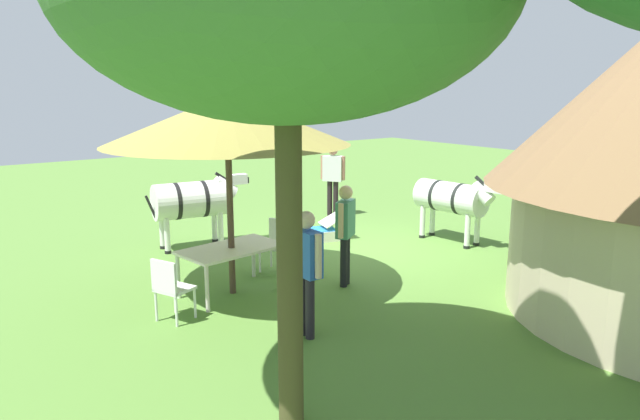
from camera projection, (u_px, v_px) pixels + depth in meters
name	position (u px, v px, depth m)	size (l,w,h in m)	color
ground_plane	(357.00, 251.00, 11.46)	(36.00, 36.00, 0.00)	#537E34
shade_umbrella	(227.00, 120.00, 8.57)	(3.68, 3.68, 3.07)	#4A372A
patio_dining_table	(232.00, 252.00, 9.00)	(1.68, 1.11, 0.74)	silver
patio_chair_east_end	(170.00, 286.00, 7.92)	(0.56, 0.57, 0.90)	silver
patio_chair_near_hut	(277.00, 241.00, 10.17)	(0.57, 0.58, 0.90)	white
guest_beside_umbrella	(306.00, 262.00, 7.34)	(0.23, 0.60, 1.67)	#241F29
guest_behind_table	(345.00, 226.00, 9.28)	(0.50, 0.42, 1.65)	black
standing_watcher	(333.00, 174.00, 14.32)	(0.46, 0.53, 1.76)	black
striped_lounge_chair	(327.00, 228.00, 12.27)	(0.93, 0.73, 0.58)	#2376BA
zebra_nearest_camera	(453.00, 198.00, 11.90)	(0.76, 2.16, 1.46)	silver
zebra_by_umbrella	(193.00, 200.00, 11.51)	(2.10, 0.91, 1.50)	silver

